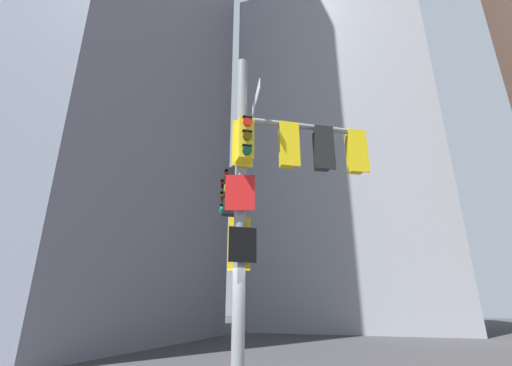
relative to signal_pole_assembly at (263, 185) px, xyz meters
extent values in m
cube|color=#9399A3|center=(0.07, 25.26, 10.77)|extent=(15.69, 15.69, 30.42)
cylinder|color=gray|center=(-0.37, -0.51, -0.62)|extent=(0.26, 0.26, 7.65)
cylinder|color=gray|center=(1.01, 0.33, 1.54)|extent=(2.84, 1.81, 0.14)
cylinder|color=gray|center=(-0.87, 0.31, 0.70)|extent=(1.13, 1.71, 0.14)
cube|color=yellow|center=(0.70, -0.08, 0.94)|extent=(0.43, 0.28, 1.14)
cube|color=yellow|center=(0.60, 0.08, 0.94)|extent=(0.47, 0.47, 1.00)
cylinder|color=#360605|center=(0.49, 0.25, 1.29)|extent=(0.20, 0.16, 0.20)
cube|color=black|center=(0.49, 0.26, 1.41)|extent=(0.23, 0.18, 0.02)
cylinder|color=yellow|center=(0.49, 0.25, 0.94)|extent=(0.20, 0.16, 0.20)
cube|color=black|center=(0.49, 0.26, 1.06)|extent=(0.23, 0.18, 0.02)
cylinder|color=#06311C|center=(0.49, 0.25, 0.59)|extent=(0.20, 0.16, 0.20)
cube|color=black|center=(0.49, 0.26, 0.71)|extent=(0.23, 0.18, 0.02)
cube|color=black|center=(1.46, 0.38, 0.94)|extent=(0.43, 0.28, 1.14)
cube|color=black|center=(1.36, 0.54, 0.94)|extent=(0.47, 0.47, 1.00)
cylinder|color=red|center=(1.25, 0.71, 1.29)|extent=(0.20, 0.16, 0.20)
cube|color=black|center=(1.25, 0.72, 1.41)|extent=(0.23, 0.18, 0.02)
cylinder|color=#3C2C06|center=(1.25, 0.71, 0.94)|extent=(0.20, 0.16, 0.20)
cube|color=black|center=(1.25, 0.72, 1.06)|extent=(0.23, 0.18, 0.02)
cylinder|color=#06311C|center=(1.25, 0.71, 0.59)|extent=(0.20, 0.16, 0.20)
cube|color=black|center=(1.25, 0.72, 0.71)|extent=(0.23, 0.18, 0.02)
cube|color=yellow|center=(2.22, 0.85, 0.94)|extent=(0.43, 0.28, 1.14)
cube|color=yellow|center=(2.12, 1.01, 0.94)|extent=(0.47, 0.47, 1.00)
cylinder|color=#360605|center=(2.01, 1.18, 1.29)|extent=(0.20, 0.16, 0.20)
cube|color=black|center=(2.01, 1.18, 1.41)|extent=(0.23, 0.18, 0.02)
cylinder|color=#3C2C06|center=(2.01, 1.18, 0.94)|extent=(0.20, 0.16, 0.20)
cube|color=black|center=(2.01, 1.18, 1.06)|extent=(0.23, 0.18, 0.02)
cylinder|color=#19C672|center=(2.01, 1.18, 0.59)|extent=(0.20, 0.16, 0.20)
cube|color=black|center=(2.01, 1.18, 0.71)|extent=(0.23, 0.18, 0.02)
cube|color=black|center=(-0.71, 0.41, 0.10)|extent=(0.28, 0.42, 1.14)
cube|color=black|center=(-0.87, 0.31, 0.10)|extent=(0.47, 0.47, 1.00)
cylinder|color=#360605|center=(-1.05, 0.20, 0.45)|extent=(0.16, 0.20, 0.20)
cube|color=black|center=(-1.05, 0.20, 0.57)|extent=(0.18, 0.23, 0.02)
cylinder|color=yellow|center=(-1.05, 0.20, 0.10)|extent=(0.16, 0.20, 0.20)
cube|color=black|center=(-1.05, 0.20, 0.22)|extent=(0.18, 0.23, 0.02)
cylinder|color=#06311C|center=(-1.05, 0.20, -0.25)|extent=(0.16, 0.20, 0.20)
cube|color=black|center=(-1.05, 0.20, -0.13)|extent=(0.18, 0.23, 0.02)
cube|color=black|center=(-1.12, 1.06, 0.10)|extent=(0.28, 0.42, 1.14)
cube|color=black|center=(-1.28, 0.96, 0.10)|extent=(0.47, 0.47, 1.00)
cylinder|color=#360605|center=(-1.45, 0.86, 0.45)|extent=(0.16, 0.20, 0.20)
cube|color=black|center=(-1.45, 0.85, 0.57)|extent=(0.18, 0.23, 0.02)
cylinder|color=#3C2C06|center=(-1.45, 0.86, 0.10)|extent=(0.16, 0.20, 0.20)
cube|color=black|center=(-1.45, 0.85, 0.22)|extent=(0.18, 0.23, 0.02)
cylinder|color=#19C672|center=(-1.45, 0.86, -0.25)|extent=(0.16, 0.20, 0.20)
cube|color=black|center=(-1.45, 0.85, -0.13)|extent=(0.18, 0.23, 0.02)
cube|color=yellow|center=(-0.29, -0.62, 0.84)|extent=(0.41, 0.31, 1.14)
cube|color=yellow|center=(-0.18, -0.78, 0.84)|extent=(0.47, 0.47, 1.00)
cylinder|color=red|center=(-0.06, -0.94, 1.19)|extent=(0.20, 0.17, 0.20)
cube|color=black|center=(-0.06, -0.94, 1.31)|extent=(0.22, 0.19, 0.02)
cylinder|color=#3C2C06|center=(-0.06, -0.94, 0.84)|extent=(0.20, 0.17, 0.20)
cube|color=black|center=(-0.06, -0.94, 0.96)|extent=(0.22, 0.19, 0.02)
cylinder|color=#06311C|center=(-0.06, -0.94, 0.49)|extent=(0.20, 0.17, 0.20)
cube|color=black|center=(-0.06, -0.94, 0.61)|extent=(0.22, 0.19, 0.02)
cube|color=yellow|center=(-0.43, -0.38, -1.41)|extent=(0.45, 0.22, 1.14)
cube|color=yellow|center=(-0.50, -0.21, -1.41)|extent=(0.45, 0.45, 1.00)
cylinder|color=#360605|center=(-0.58, -0.03, -1.06)|extent=(0.21, 0.14, 0.20)
cube|color=black|center=(-0.59, -0.02, -0.94)|extent=(0.23, 0.15, 0.02)
cylinder|color=#3C2C06|center=(-0.58, -0.03, -1.41)|extent=(0.21, 0.14, 0.20)
cube|color=black|center=(-0.59, -0.02, -1.29)|extent=(0.23, 0.15, 0.02)
cylinder|color=#19C672|center=(-0.58, -0.03, -1.76)|extent=(0.21, 0.14, 0.20)
cube|color=black|center=(-0.59, -0.02, -1.64)|extent=(0.23, 0.15, 0.02)
cube|color=white|center=(-0.06, -0.35, 2.15)|extent=(0.59, 1.14, 0.28)
cube|color=#19479E|center=(-0.06, -0.35, 2.15)|extent=(0.57, 1.10, 0.24)
cube|color=red|center=(-0.30, -0.72, -0.37)|extent=(0.61, 0.23, 0.80)
cube|color=white|center=(-0.30, -0.72, -0.37)|extent=(0.57, 0.22, 0.76)
cube|color=black|center=(-0.23, -0.68, -1.49)|extent=(0.48, 0.39, 0.72)
cube|color=white|center=(-0.23, -0.68, -1.49)|extent=(0.44, 0.36, 0.68)
camera|label=1|loc=(2.31, -7.33, -2.68)|focal=24.37mm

